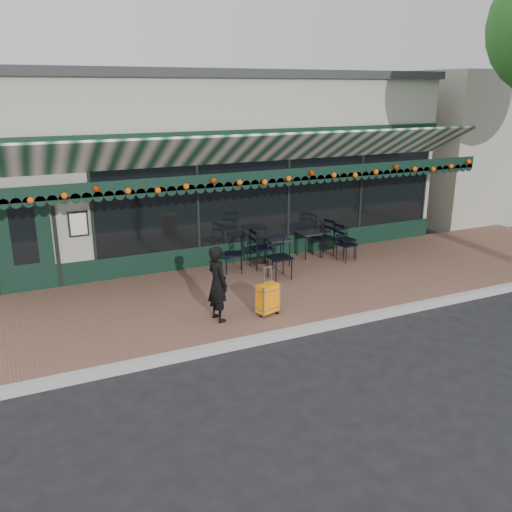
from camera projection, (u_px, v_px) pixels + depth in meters
name	position (u px, v px, depth m)	size (l,w,h in m)	color
ground	(322.00, 328.00, 10.08)	(80.00, 80.00, 0.00)	black
sidewalk	(273.00, 290.00, 11.79)	(18.00, 4.00, 0.15)	brown
curb	(324.00, 326.00, 9.99)	(18.00, 0.16, 0.15)	#9E9E99
restaurant_building	(186.00, 158.00, 16.19)	(12.00, 9.60, 4.50)	#9C9587
neighbor_building_right	(497.00, 137.00, 21.55)	(12.00, 8.00, 4.80)	gray
woman	(218.00, 284.00, 9.87)	(0.52, 0.34, 1.42)	black
suitcase	(268.00, 299.00, 10.23)	(0.46, 0.34, 0.94)	orange
cafe_table_a	(309.00, 235.00, 13.69)	(0.52, 0.52, 0.64)	black
cafe_table_b	(277.00, 241.00, 13.02)	(0.55, 0.55, 0.68)	black
chair_a_left	(324.00, 238.00, 13.83)	(0.46, 0.46, 0.92)	black
chair_a_right	(344.00, 240.00, 13.67)	(0.45, 0.45, 0.91)	black
chair_a_front	(347.00, 245.00, 13.41)	(0.41, 0.41, 0.83)	black
chair_b_left	(234.00, 254.00, 12.57)	(0.43, 0.43, 0.86)	black
chair_b_right	(261.00, 249.00, 12.84)	(0.48, 0.48, 0.96)	black
chair_b_front	(280.00, 258.00, 12.12)	(0.49, 0.49, 0.97)	black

